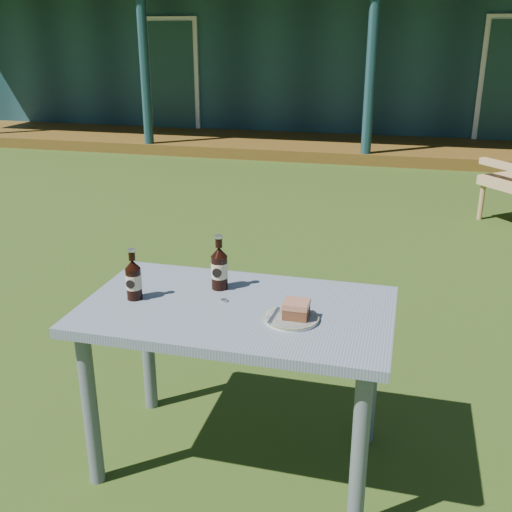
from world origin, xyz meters
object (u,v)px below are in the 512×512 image
(cola_bottle_near, at_px, (219,268))
(cola_bottle_far, at_px, (134,279))
(cake_slice, at_px, (296,309))
(plate, at_px, (291,318))
(cafe_table, at_px, (237,329))

(cola_bottle_near, xyz_separation_m, cola_bottle_far, (-0.30, -0.18, -0.01))
(cake_slice, xyz_separation_m, cola_bottle_far, (-0.66, 0.03, 0.04))
(cola_bottle_near, bearing_deg, cola_bottle_far, -148.26)
(cake_slice, relative_size, cola_bottle_near, 0.40)
(cake_slice, height_order, cola_bottle_near, cola_bottle_near)
(plate, distance_m, cola_bottle_near, 0.42)
(plate, bearing_deg, cola_bottle_near, 148.22)
(plate, xyz_separation_m, cola_bottle_far, (-0.64, 0.03, 0.08))
(cola_bottle_far, bearing_deg, cake_slice, -2.61)
(cola_bottle_far, bearing_deg, plate, -2.76)
(plate, relative_size, cola_bottle_near, 0.88)
(cafe_table, relative_size, cola_bottle_far, 5.72)
(cola_bottle_far, bearing_deg, cola_bottle_near, 31.74)
(cake_slice, relative_size, cola_bottle_far, 0.44)
(cola_bottle_near, relative_size, cola_bottle_far, 1.10)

